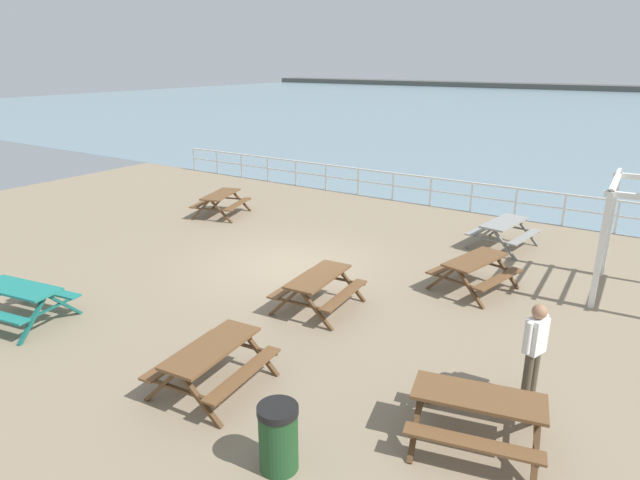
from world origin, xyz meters
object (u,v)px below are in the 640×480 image
Objects in this scene: picnic_table_near_right at (319,283)px; picnic_table_far_right at (478,407)px; litter_bin at (278,437)px; visitor at (535,346)px; picnic_table_near_left at (212,357)px; picnic_table_corner at (19,296)px; picnic_table_seaward at (475,266)px; picnic_table_mid_centre at (504,228)px; picnic_table_far_left at (221,199)px.

picnic_table_near_right and picnic_table_far_right have the same top height.
litter_bin reaches higher than picnic_table_far_right.
picnic_table_near_right is 1.15× the size of visitor.
picnic_table_near_left is 0.95× the size of picnic_table_corner.
picnic_table_near_right is 6.16m from picnic_table_corner.
picnic_table_far_right is at bearing -0.39° from picnic_table_corner.
visitor reaches higher than picnic_table_corner.
picnic_table_near_right and picnic_table_seaward have the same top height.
picnic_table_near_left is at bearing 173.65° from picnic_table_seaward.
picnic_table_near_right and picnic_table_mid_centre have the same top height.
visitor is (11.54, -5.19, 0.36)m from picnic_table_far_left.
picnic_table_far_left is 8.46m from picnic_table_corner.
picnic_table_seaward is at bearing -41.99° from visitor.
visitor is (9.40, 2.99, 0.36)m from picnic_table_corner.
picnic_table_seaward is at bearing 88.15° from litter_bin.
picnic_table_near_left is 4.17m from picnic_table_far_right.
picnic_table_near_right is at bearing 117.44° from litter_bin.
picnic_table_near_left and picnic_table_mid_centre have the same top height.
picnic_table_seaward is (9.39, -1.40, 0.00)m from picnic_table_far_left.
picnic_table_far_left is 12.57m from litter_bin.
picnic_table_far_left is 12.66m from visitor.
picnic_table_seaward is 9.92m from picnic_table_corner.
picnic_table_far_right is (2.06, -8.68, 0.00)m from picnic_table_mid_centre.
picnic_table_near_right is at bearing -138.88° from picnic_table_far_left.
visitor is at bearing -131.32° from picnic_table_far_left.
picnic_table_corner is (-9.02, -1.51, 0.00)m from picnic_table_far_right.
picnic_table_corner is at bearing 177.56° from picnic_table_far_left.
picnic_table_seaward is at bearing 33.21° from picnic_table_corner.
picnic_table_far_right is 2.79m from litter_bin.
picnic_table_seaward is (2.26, 6.34, 0.00)m from picnic_table_near_left.
picnic_table_far_right is 1.26× the size of visitor.
picnic_table_far_left is 1.30× the size of visitor.
picnic_table_far_right is 2.21× the size of litter_bin.
visitor is (2.16, -3.79, 0.36)m from picnic_table_seaward.
picnic_table_near_right is 0.91× the size of picnic_table_far_right.
picnic_table_far_right is at bearing -148.11° from picnic_table_seaward.
visitor reaches higher than picnic_table_far_right.
picnic_table_seaward is (2.48, 2.87, 0.00)m from picnic_table_near_right.
picnic_table_far_right is at bearing 43.95° from litter_bin.
picnic_table_far_right and picnic_table_corner have the same top height.
picnic_table_far_right and picnic_table_seaward have the same top height.
visitor is at bearing -105.60° from picnic_table_near_right.
picnic_table_mid_centre is 0.92× the size of picnic_table_far_left.
picnic_table_seaward is at bearing -115.60° from picnic_table_far_left.
picnic_table_mid_centre and picnic_table_seaward have the same top height.
litter_bin is (2.03, -0.87, -0.10)m from picnic_table_near_left.
picnic_table_far_left is 13.01m from picnic_table_far_right.
picnic_table_far_right is 1.03× the size of picnic_table_corner.
picnic_table_far_left is at bearing -5.86° from visitor.
picnic_table_near_right is 6.66m from picnic_table_mid_centre.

